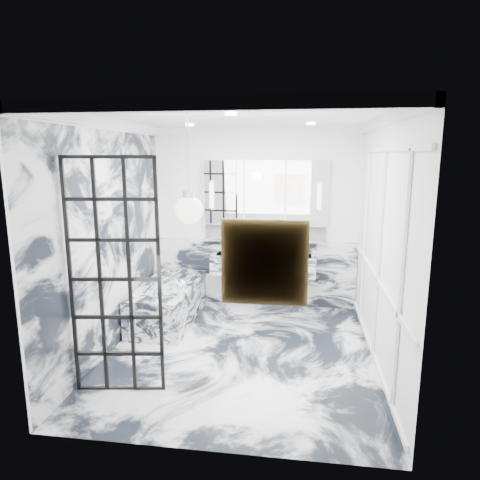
# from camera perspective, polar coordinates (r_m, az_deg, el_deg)

# --- Properties ---
(floor) EXTENTS (3.60, 3.60, 0.00)m
(floor) POSITION_cam_1_polar(r_m,az_deg,el_deg) (5.45, -0.05, -14.78)
(floor) COLOR silver
(floor) RESTS_ON ground
(ceiling) EXTENTS (3.60, 3.60, 0.00)m
(ceiling) POSITION_cam_1_polar(r_m,az_deg,el_deg) (4.90, -0.06, 16.06)
(ceiling) COLOR white
(ceiling) RESTS_ON wall_back
(wall_back) EXTENTS (3.60, 0.00, 3.60)m
(wall_back) POSITION_cam_1_polar(r_m,az_deg,el_deg) (6.75, 2.10, 2.86)
(wall_back) COLOR white
(wall_back) RESTS_ON floor
(wall_front) EXTENTS (3.60, 0.00, 3.60)m
(wall_front) POSITION_cam_1_polar(r_m,az_deg,el_deg) (3.27, -4.52, -6.49)
(wall_front) COLOR white
(wall_front) RESTS_ON floor
(wall_left) EXTENTS (0.00, 3.60, 3.60)m
(wall_left) POSITION_cam_1_polar(r_m,az_deg,el_deg) (5.44, -16.97, 0.29)
(wall_left) COLOR white
(wall_left) RESTS_ON floor
(wall_right) EXTENTS (0.00, 3.60, 3.60)m
(wall_right) POSITION_cam_1_polar(r_m,az_deg,el_deg) (5.02, 18.32, -0.69)
(wall_right) COLOR white
(wall_right) RESTS_ON floor
(marble_clad_back) EXTENTS (3.18, 0.05, 1.05)m
(marble_clad_back) POSITION_cam_1_polar(r_m,az_deg,el_deg) (6.91, 2.02, -4.37)
(marble_clad_back) COLOR silver
(marble_clad_back) RESTS_ON floor
(marble_clad_left) EXTENTS (0.02, 3.56, 2.68)m
(marble_clad_left) POSITION_cam_1_polar(r_m,az_deg,el_deg) (5.45, -16.79, -0.33)
(marble_clad_left) COLOR silver
(marble_clad_left) RESTS_ON floor
(panel_molding) EXTENTS (0.03, 3.40, 2.30)m
(panel_molding) POSITION_cam_1_polar(r_m,az_deg,el_deg) (5.04, 18.03, -1.80)
(panel_molding) COLOR white
(panel_molding) RESTS_ON floor
(soap_bottle_a) EXTENTS (0.09, 0.09, 0.20)m
(soap_bottle_a) POSITION_cam_1_polar(r_m,az_deg,el_deg) (6.66, 6.89, 0.85)
(soap_bottle_a) COLOR #8C5919
(soap_bottle_a) RESTS_ON ledge
(soap_bottle_b) EXTENTS (0.08, 0.08, 0.16)m
(soap_bottle_b) POSITION_cam_1_polar(r_m,az_deg,el_deg) (6.66, 7.18, 0.68)
(soap_bottle_b) COLOR #4C4C51
(soap_bottle_b) RESTS_ON ledge
(soap_bottle_c) EXTENTS (0.15, 0.15, 0.16)m
(soap_bottle_c) POSITION_cam_1_polar(r_m,az_deg,el_deg) (6.66, 8.29, 0.62)
(soap_bottle_c) COLOR silver
(soap_bottle_c) RESTS_ON ledge
(face_pot) EXTENTS (0.16, 0.16, 0.16)m
(face_pot) POSITION_cam_1_polar(r_m,az_deg,el_deg) (6.70, 1.94, 0.76)
(face_pot) COLOR white
(face_pot) RESTS_ON ledge
(amber_bottle) EXTENTS (0.04, 0.04, 0.10)m
(amber_bottle) POSITION_cam_1_polar(r_m,az_deg,el_deg) (6.67, 7.55, 0.40)
(amber_bottle) COLOR #8C5919
(amber_bottle) RESTS_ON ledge
(flower_vase) EXTENTS (0.08, 0.08, 0.12)m
(flower_vase) POSITION_cam_1_polar(r_m,az_deg,el_deg) (5.68, -7.98, -7.12)
(flower_vase) COLOR silver
(flower_vase) RESTS_ON bathtub
(crittall_door) EXTENTS (0.88, 0.16, 2.38)m
(crittall_door) POSITION_cam_1_polar(r_m,az_deg,el_deg) (4.41, -16.34, -5.04)
(crittall_door) COLOR black
(crittall_door) RESTS_ON floor
(artwork) EXTENTS (0.55, 0.05, 0.55)m
(artwork) POSITION_cam_1_polar(r_m,az_deg,el_deg) (3.19, 3.28, -3.01)
(artwork) COLOR #BD4B13
(artwork) RESTS_ON wall_front
(pendant_light) EXTENTS (0.24, 0.24, 0.24)m
(pendant_light) POSITION_cam_1_polar(r_m,az_deg,el_deg) (3.78, -6.78, 3.99)
(pendant_light) COLOR white
(pendant_light) RESTS_ON ceiling
(trough_sink) EXTENTS (1.60, 0.45, 0.30)m
(trough_sink) POSITION_cam_1_polar(r_m,az_deg,el_deg) (6.63, 3.13, -3.22)
(trough_sink) COLOR silver
(trough_sink) RESTS_ON wall_back
(ledge) EXTENTS (1.90, 0.14, 0.04)m
(ledge) POSITION_cam_1_polar(r_m,az_deg,el_deg) (6.71, 3.28, -0.06)
(ledge) COLOR silver
(ledge) RESTS_ON wall_back
(subway_tile) EXTENTS (1.90, 0.03, 0.23)m
(subway_tile) POSITION_cam_1_polar(r_m,az_deg,el_deg) (6.75, 3.34, 1.17)
(subway_tile) COLOR white
(subway_tile) RESTS_ON wall_back
(mirror_cabinet) EXTENTS (1.90, 0.16, 1.00)m
(mirror_cabinet) POSITION_cam_1_polar(r_m,az_deg,el_deg) (6.61, 3.36, 6.33)
(mirror_cabinet) COLOR white
(mirror_cabinet) RESTS_ON wall_back
(sconce_left) EXTENTS (0.07, 0.07, 0.40)m
(sconce_left) POSITION_cam_1_polar(r_m,az_deg,el_deg) (6.64, -3.83, 6.00)
(sconce_left) COLOR white
(sconce_left) RESTS_ON mirror_cabinet
(sconce_right) EXTENTS (0.07, 0.07, 0.40)m
(sconce_right) POSITION_cam_1_polar(r_m,az_deg,el_deg) (6.50, 10.54, 5.73)
(sconce_right) COLOR white
(sconce_right) RESTS_ON mirror_cabinet
(bathtub) EXTENTS (0.75, 1.65, 0.55)m
(bathtub) POSITION_cam_1_polar(r_m,az_deg,el_deg) (6.39, -9.49, -8.19)
(bathtub) COLOR silver
(bathtub) RESTS_ON floor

